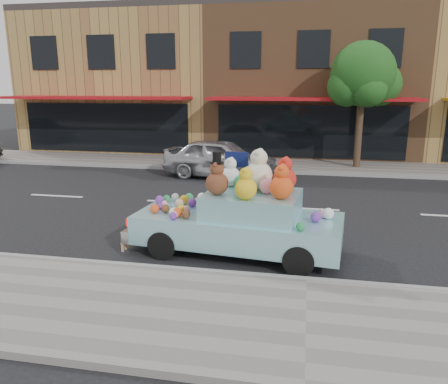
# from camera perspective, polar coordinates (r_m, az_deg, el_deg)

# --- Properties ---
(ground) EXTENTS (120.00, 120.00, 0.00)m
(ground) POSITION_cam_1_polar(r_m,az_deg,el_deg) (12.92, 10.85, -2.18)
(ground) COLOR black
(ground) RESTS_ON ground
(near_sidewalk) EXTENTS (60.00, 3.00, 0.12)m
(near_sidewalk) POSITION_cam_1_polar(r_m,az_deg,el_deg) (6.87, 10.62, -16.70)
(near_sidewalk) COLOR gray
(near_sidewalk) RESTS_ON ground
(far_sidewalk) EXTENTS (60.00, 3.00, 0.12)m
(far_sidewalk) POSITION_cam_1_polar(r_m,az_deg,el_deg) (19.24, 10.94, 3.30)
(far_sidewalk) COLOR gray
(far_sidewalk) RESTS_ON ground
(near_kerb) EXTENTS (60.00, 0.12, 0.13)m
(near_kerb) POSITION_cam_1_polar(r_m,az_deg,el_deg) (8.20, 10.71, -11.35)
(near_kerb) COLOR gray
(near_kerb) RESTS_ON ground
(far_kerb) EXTENTS (60.00, 0.12, 0.13)m
(far_kerb) POSITION_cam_1_polar(r_m,az_deg,el_deg) (17.77, 10.93, 2.44)
(far_kerb) COLOR gray
(far_kerb) RESTS_ON ground
(storefront_left) EXTENTS (10.00, 9.80, 7.30)m
(storefront_left) POSITION_cam_1_polar(r_m,az_deg,el_deg) (26.33, -11.64, 13.93)
(storefront_left) COLOR #A48244
(storefront_left) RESTS_ON ground
(storefront_mid) EXTENTS (10.00, 9.80, 7.30)m
(storefront_mid) POSITION_cam_1_polar(r_m,az_deg,el_deg) (24.40, 11.37, 13.96)
(storefront_mid) COLOR brown
(storefront_mid) RESTS_ON ground
(street_tree) EXTENTS (3.00, 2.70, 5.22)m
(street_tree) POSITION_cam_1_polar(r_m,az_deg,el_deg) (19.10, 17.73, 13.80)
(street_tree) COLOR #38281C
(street_tree) RESTS_ON ground
(car_silver) EXTENTS (4.62, 2.42, 1.50)m
(car_silver) POSITION_cam_1_polar(r_m,az_deg,el_deg) (16.81, -0.44, 4.43)
(car_silver) COLOR #B5B4B9
(car_silver) RESTS_ON ground
(art_car) EXTENTS (4.64, 2.21, 2.23)m
(art_car) POSITION_cam_1_polar(r_m,az_deg,el_deg) (9.23, 2.10, -3.28)
(art_car) COLOR black
(art_car) RESTS_ON ground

